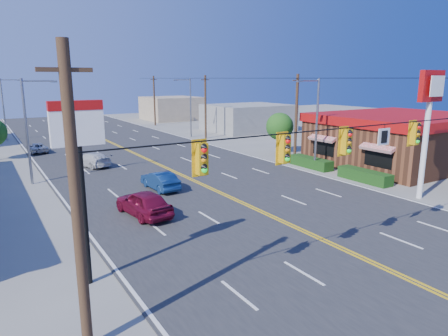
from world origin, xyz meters
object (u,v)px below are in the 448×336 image
kfc_pylon (429,109)px  car_magenta (144,204)px  signal_span (363,152)px  car_white (92,160)px  pizza_hut_sign (79,155)px  car_blue (160,181)px  kfc (399,139)px  car_silver (37,148)px

kfc_pylon → car_magenta: kfc_pylon is taller
signal_span → car_white: 26.66m
pizza_hut_sign → car_blue: size_ratio=1.71×
kfc → car_magenta: (-26.21, -1.64, -1.61)m
signal_span → kfc: size_ratio=1.49×
signal_span → car_magenta: bearing=120.8°
kfc_pylon → car_silver: (-19.87, 32.03, -5.51)m
car_blue → car_white: (-2.31, 10.57, -0.02)m
signal_span → car_blue: (-3.12, 15.19, -4.23)m
signal_span → pizza_hut_sign: (-10.88, 4.00, 0.30)m
kfc → car_magenta: bearing=-176.4°
car_magenta → car_white: bearing=-100.3°
signal_span → kfc_pylon: size_ratio=2.86×
car_white → kfc: bearing=133.3°
kfc → kfc_pylon: 12.52m
kfc → car_magenta: kfc is taller
kfc_pylon → car_blue: (-14.24, 11.19, -5.38)m
car_white → car_silver: (-3.32, 10.27, -0.11)m
signal_span → kfc: 23.47m
signal_span → car_silver: (-8.75, 36.03, -4.35)m
car_blue → kfc_pylon: bearing=138.9°
signal_span → pizza_hut_sign: size_ratio=3.55×
signal_span → kfc: signal_span is taller
pizza_hut_sign → car_magenta: pizza_hut_sign is taller
car_magenta → signal_span: bearing=113.4°
car_silver → kfc_pylon: bearing=119.2°
car_silver → pizza_hut_sign: bearing=83.6°
signal_span → car_silver: bearing=103.7°
car_blue → car_white: bearing=-80.6°
signal_span → pizza_hut_sign: signal_span is taller
kfc → pizza_hut_sign: 32.04m
kfc → car_white: 28.98m
kfc_pylon → car_silver: 38.09m
kfc_pylon → car_blue: kfc_pylon is taller
pizza_hut_sign → kfc_pylon: bearing=0.0°
kfc_pylon → pizza_hut_sign: size_ratio=1.24×
pizza_hut_sign → car_magenta: 9.05m
pizza_hut_sign → car_silver: 32.43m
signal_span → pizza_hut_sign: 11.60m
kfc → car_blue: 23.43m
car_magenta → car_white: (0.76, 15.39, -0.13)m
signal_span → pizza_hut_sign: bearing=159.8°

